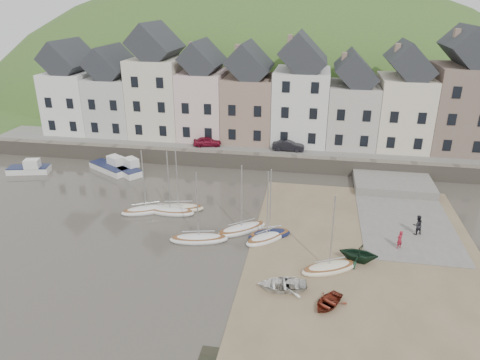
% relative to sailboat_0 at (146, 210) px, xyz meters
% --- Properties ---
extents(ground, '(160.00, 160.00, 0.00)m').
position_rel_sailboat_0_xyz_m(ground, '(8.52, -3.81, -0.26)').
color(ground, '#423D34').
rests_on(ground, ground).
extents(quay_land, '(90.00, 30.00, 1.50)m').
position_rel_sailboat_0_xyz_m(quay_land, '(8.52, 28.19, 0.49)').
color(quay_land, '#3B6127').
rests_on(quay_land, ground).
extents(quay_street, '(70.00, 7.00, 0.10)m').
position_rel_sailboat_0_xyz_m(quay_street, '(8.52, 16.69, 1.29)').
color(quay_street, slate).
rests_on(quay_street, quay_land).
extents(seawall, '(70.00, 1.20, 1.80)m').
position_rel_sailboat_0_xyz_m(seawall, '(8.52, 13.19, 0.64)').
color(seawall, slate).
rests_on(seawall, ground).
extents(beach, '(18.00, 26.00, 0.06)m').
position_rel_sailboat_0_xyz_m(beach, '(19.52, -3.81, -0.23)').
color(beach, brown).
rests_on(beach, ground).
extents(slipway, '(8.00, 18.00, 0.12)m').
position_rel_sailboat_0_xyz_m(slipway, '(23.52, 4.19, -0.20)').
color(slipway, slate).
rests_on(slipway, ground).
extents(hillside, '(134.40, 84.00, 84.00)m').
position_rel_sailboat_0_xyz_m(hillside, '(3.52, 56.19, -18.25)').
color(hillside, '#3B6127').
rests_on(hillside, ground).
extents(townhouse_terrace, '(61.05, 8.00, 13.93)m').
position_rel_sailboat_0_xyz_m(townhouse_terrace, '(10.28, 20.19, 7.06)').
color(townhouse_terrace, white).
rests_on(townhouse_terrace, quay_land).
extents(sailboat_0, '(4.78, 3.46, 6.32)m').
position_rel_sailboat_0_xyz_m(sailboat_0, '(0.00, 0.00, 0.00)').
color(sailboat_0, white).
rests_on(sailboat_0, ground).
extents(sailboat_1, '(4.60, 1.54, 6.32)m').
position_rel_sailboat_0_xyz_m(sailboat_1, '(2.31, 0.17, 0.00)').
color(sailboat_1, white).
rests_on(sailboat_1, ground).
extents(sailboat_2, '(4.94, 2.43, 6.32)m').
position_rel_sailboat_0_xyz_m(sailboat_2, '(2.86, 0.93, -0.00)').
color(sailboat_2, beige).
rests_on(sailboat_2, ground).
extents(sailboat_3, '(4.59, 4.09, 6.32)m').
position_rel_sailboat_0_xyz_m(sailboat_3, '(9.41, -2.09, -0.00)').
color(sailboat_3, white).
rests_on(sailboat_3, ground).
extents(sailboat_4, '(5.06, 2.51, 6.32)m').
position_rel_sailboat_0_xyz_m(sailboat_4, '(6.21, -4.31, -0.00)').
color(sailboat_4, white).
rests_on(sailboat_4, ground).
extents(sailboat_5, '(3.95, 2.91, 6.32)m').
position_rel_sailboat_0_xyz_m(sailboat_5, '(11.87, -2.58, 0.01)').
color(sailboat_5, '#141B3E').
rests_on(sailboat_5, ground).
extents(sailboat_6, '(3.97, 4.01, 6.32)m').
position_rel_sailboat_0_xyz_m(sailboat_6, '(11.71, -3.14, 0.00)').
color(sailboat_6, white).
rests_on(sailboat_6, ground).
extents(sailboat_7, '(4.61, 3.37, 6.32)m').
position_rel_sailboat_0_xyz_m(sailboat_7, '(16.75, -6.78, 0.00)').
color(sailboat_7, beige).
rests_on(sailboat_7, ground).
extents(motorboat_0, '(5.67, 4.35, 1.70)m').
position_rel_sailboat_0_xyz_m(motorboat_0, '(-7.96, 9.47, 0.32)').
color(motorboat_0, white).
rests_on(motorboat_0, ground).
extents(motorboat_1, '(4.83, 2.77, 1.70)m').
position_rel_sailboat_0_xyz_m(motorboat_1, '(-16.78, 7.27, 0.32)').
color(motorboat_1, white).
rests_on(motorboat_1, ground).
extents(motorboat_2, '(4.74, 4.21, 1.70)m').
position_rel_sailboat_0_xyz_m(motorboat_2, '(-5.82, 9.17, 0.32)').
color(motorboat_2, white).
rests_on(motorboat_2, ground).
extents(rowboat_white, '(3.74, 2.94, 0.70)m').
position_rel_sailboat_0_xyz_m(rowboat_white, '(13.52, -9.63, 0.15)').
color(rowboat_white, silver).
rests_on(rowboat_white, beach).
extents(rowboat_green, '(3.21, 2.88, 1.51)m').
position_rel_sailboat_0_xyz_m(rowboat_green, '(18.93, -5.24, 0.55)').
color(rowboat_green, '#152F1E').
rests_on(rowboat_green, beach).
extents(rowboat_red, '(2.95, 3.20, 0.54)m').
position_rel_sailboat_0_xyz_m(rowboat_red, '(16.64, -10.95, 0.07)').
color(rowboat_red, maroon).
rests_on(rowboat_red, beach).
extents(person_red, '(0.66, 0.64, 1.52)m').
position_rel_sailboat_0_xyz_m(person_red, '(22.25, -2.74, 0.62)').
color(person_red, maroon).
rests_on(person_red, slipway).
extents(person_dark, '(1.04, 0.95, 1.74)m').
position_rel_sailboat_0_xyz_m(person_dark, '(24.06, -0.13, 0.73)').
color(person_dark, black).
rests_on(person_dark, slipway).
extents(car_left, '(3.62, 2.06, 1.16)m').
position_rel_sailboat_0_xyz_m(car_left, '(2.03, 15.69, 1.92)').
color(car_left, maroon).
rests_on(car_left, quay_street).
extents(car_right, '(3.79, 1.37, 1.24)m').
position_rel_sailboat_0_xyz_m(car_right, '(12.01, 15.69, 1.96)').
color(car_right, black).
rests_on(car_right, quay_street).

